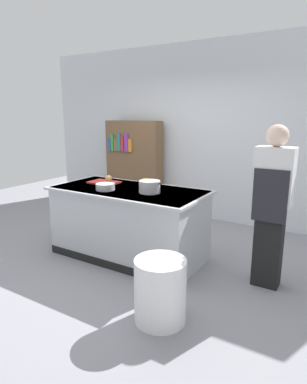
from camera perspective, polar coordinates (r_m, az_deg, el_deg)
The scene contains 11 objects.
ground_plane at distance 4.46m, azimuth -4.16°, elevation -10.82°, with size 10.00×10.00×0.00m, color gray.
back_wall at distance 5.91m, azimuth 7.65°, elevation 10.09°, with size 6.40×0.12×3.00m, color silver.
counter_island at distance 4.29m, azimuth -4.27°, elevation -5.14°, with size 1.98×0.98×0.90m.
cutting_board at distance 4.56m, azimuth -8.52°, elevation 1.66°, with size 0.40×0.28×0.02m, color red.
onion at distance 4.53m, azimuth -7.74°, elevation 2.33°, with size 0.09×0.09×0.09m, color tan.
stock_pot at distance 3.94m, azimuth -0.68°, elevation 0.92°, with size 0.32×0.26×0.15m.
mixing_bowl at distance 4.14m, azimuth -8.31°, elevation 0.90°, with size 0.24×0.24×0.08m, color #B7BABF.
juice_cup at distance 4.32m, azimuth -1.43°, elevation 1.70°, with size 0.07×0.07×0.10m, color yellow.
trash_bin at distance 3.06m, azimuth 1.17°, elevation -16.63°, with size 0.46×0.46×0.58m, color white.
person_chef at distance 3.63m, azimuth 19.72°, elevation -1.92°, with size 0.38×0.25×1.72m.
bookshelf at distance 6.28m, azimuth -3.39°, elevation 4.42°, with size 1.10×0.31×1.70m.
Camera 1 is at (2.38, -3.30, 1.82)m, focal length 30.94 mm.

